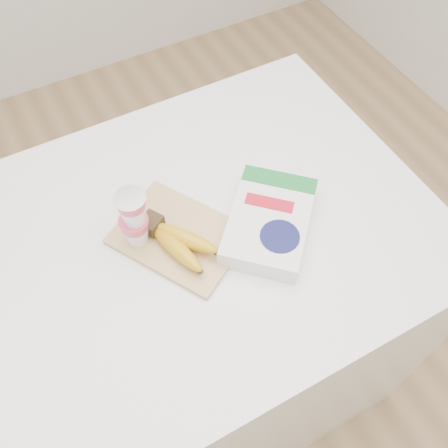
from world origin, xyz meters
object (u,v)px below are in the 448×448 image
(table, at_px, (178,327))
(bananas, at_px, (177,241))
(cereal_box, at_px, (269,222))
(yogurt_stack, at_px, (134,218))
(cutting_board, at_px, (179,236))

(table, distance_m, bananas, 0.54)
(cereal_box, bearing_deg, bananas, -149.64)
(yogurt_stack, bearing_deg, cutting_board, -19.27)
(bananas, xyz_separation_m, yogurt_stack, (-0.07, 0.06, 0.07))
(yogurt_stack, distance_m, cereal_box, 0.32)
(table, relative_size, yogurt_stack, 8.23)
(table, bearing_deg, cutting_board, -7.90)
(yogurt_stack, xyz_separation_m, cereal_box, (0.29, -0.11, -0.07))
(table, xyz_separation_m, cutting_board, (0.04, -0.01, 0.51))
(table, bearing_deg, cereal_box, -19.02)
(table, xyz_separation_m, yogurt_stack, (-0.04, 0.02, 0.61))
(table, xyz_separation_m, bananas, (0.03, -0.03, 0.54))
(bananas, xyz_separation_m, cereal_box, (0.22, -0.05, -0.01))
(bananas, relative_size, yogurt_stack, 1.27)
(yogurt_stack, bearing_deg, bananas, -38.93)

